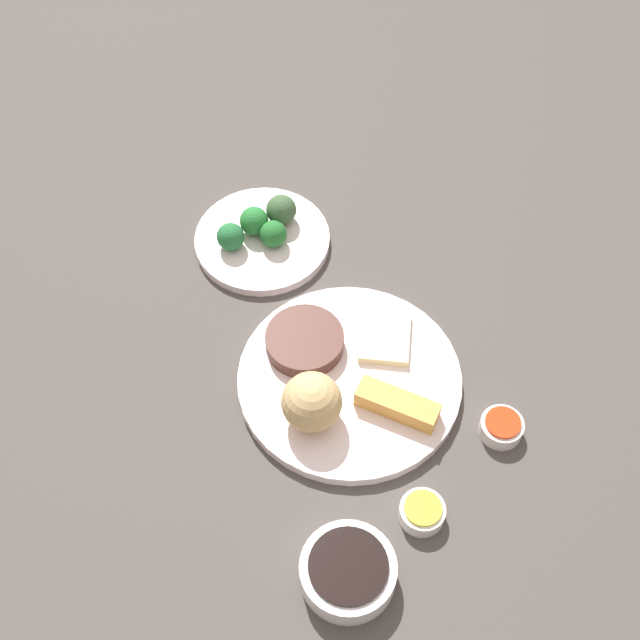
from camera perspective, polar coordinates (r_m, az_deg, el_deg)
The scene contains 17 objects.
tabletop at distance 1.08m, azimuth 1.64°, elevation -4.45°, with size 2.20×2.20×0.02m, color #45403C.
main_plate at distance 1.06m, azimuth 2.00°, elevation -4.11°, with size 0.28×0.28×0.02m, color white.
rice_scoop at distance 1.00m, azimuth -0.57°, elevation -5.60°, with size 0.07×0.07×0.07m, color tan.
spring_roll at distance 1.03m, azimuth 5.28°, elevation -5.75°, with size 0.10×0.03×0.03m, color gold.
crab_rangoon_wonton at distance 1.09m, azimuth 4.44°, elevation -1.16°, with size 0.06×0.08×0.01m, color beige.
stir_fry_heap at distance 1.07m, azimuth -1.06°, elevation -1.44°, with size 0.10×0.10×0.02m, color #4B2A22.
broccoli_plate at distance 1.20m, azimuth -3.94°, elevation 5.46°, with size 0.19×0.19×0.01m, color white.
broccoli_floret_0 at distance 1.19m, azimuth -4.51°, elevation 6.74°, with size 0.04×0.04×0.04m, color #257231.
broccoli_floret_1 at distance 1.18m, azimuth -3.20°, elevation 5.87°, with size 0.04×0.04×0.04m, color #22692B.
broccoli_floret_3 at distance 1.20m, azimuth -2.66°, elevation 7.50°, with size 0.04×0.04×0.04m, color #3A5937.
broccoli_floret_5 at distance 1.18m, azimuth -6.11°, elevation 5.66°, with size 0.04×0.04×0.04m, color #246837.
soy_sauce_bowl at distance 0.95m, azimuth 1.91°, elevation -16.76°, with size 0.11×0.11×0.03m, color white.
soy_sauce_bowl_liquid at distance 0.93m, azimuth 1.94°, elevation -16.39°, with size 0.09×0.09×0.00m, color black.
sauce_ramekin_hot_mustard at distance 0.99m, azimuth 6.95°, elevation -12.88°, with size 0.05×0.05×0.02m, color white.
sauce_ramekin_hot_mustard_liquid at distance 0.98m, azimuth 7.03°, elevation -12.59°, with size 0.04×0.04×0.00m, color yellow.
sauce_ramekin_sweet_and_sour at distance 1.05m, azimuth 12.23°, elevation -7.17°, with size 0.05×0.05×0.02m, color white.
sauce_ramekin_sweet_and_sour_liquid at distance 1.04m, azimuth 12.36°, elevation -6.83°, with size 0.04×0.04×0.00m, color red.
Camera 1 is at (-0.18, 0.52, 0.94)m, focal length 47.00 mm.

